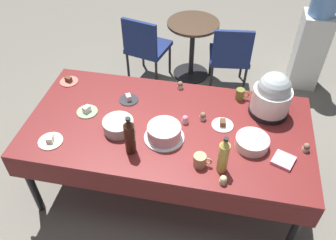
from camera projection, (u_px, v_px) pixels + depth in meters
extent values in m
plane|color=slate|center=(168.00, 183.00, 3.21)|extent=(9.00, 9.00, 0.00)
cube|color=maroon|center=(168.00, 127.00, 2.71)|extent=(2.20, 1.10, 0.04)
cylinder|color=black|center=(31.00, 183.00, 2.78)|extent=(0.06, 0.06, 0.71)
cylinder|color=black|center=(295.00, 229.00, 2.49)|extent=(0.06, 0.06, 0.71)
cylinder|color=black|center=(76.00, 107.00, 3.45)|extent=(0.06, 0.06, 0.71)
cylinder|color=black|center=(288.00, 136.00, 3.16)|extent=(0.06, 0.06, 0.71)
cube|color=maroon|center=(153.00, 192.00, 2.40)|extent=(2.20, 0.01, 0.18)
cube|color=maroon|center=(180.00, 94.00, 3.18)|extent=(2.20, 0.01, 0.18)
cylinder|color=silver|center=(165.00, 137.00, 2.59)|extent=(0.30, 0.30, 0.01)
cylinder|color=beige|center=(165.00, 132.00, 2.55)|extent=(0.25, 0.25, 0.10)
cylinder|color=silver|center=(165.00, 127.00, 2.52)|extent=(0.25, 0.25, 0.01)
cylinder|color=black|center=(268.00, 110.00, 2.79)|extent=(0.31, 0.31, 0.04)
cylinder|color=white|center=(271.00, 99.00, 2.71)|extent=(0.30, 0.30, 0.19)
sphere|color=#B2BCC1|center=(274.00, 88.00, 2.64)|extent=(0.26, 0.26, 0.26)
cylinder|color=#B2C6BC|center=(118.00, 125.00, 2.63)|extent=(0.23, 0.23, 0.09)
cylinder|color=silver|center=(252.00, 142.00, 2.51)|extent=(0.24, 0.24, 0.08)
cylinder|color=white|center=(222.00, 125.00, 2.69)|extent=(0.17, 0.17, 0.01)
cube|color=brown|center=(223.00, 123.00, 2.67)|extent=(0.05, 0.06, 0.04)
cylinder|color=#E07266|center=(69.00, 81.00, 3.10)|extent=(0.16, 0.16, 0.01)
cube|color=brown|center=(69.00, 79.00, 3.08)|extent=(0.07, 0.06, 0.04)
cylinder|color=#2D2D33|center=(129.00, 100.00, 2.91)|extent=(0.16, 0.16, 0.01)
cube|color=beige|center=(128.00, 97.00, 2.89)|extent=(0.06, 0.07, 0.05)
cylinder|color=#8CA87F|center=(87.00, 112.00, 2.81)|extent=(0.17, 0.17, 0.01)
cube|color=white|center=(87.00, 109.00, 2.79)|extent=(0.06, 0.07, 0.05)
cylinder|color=beige|center=(51.00, 141.00, 2.57)|extent=(0.18, 0.18, 0.01)
cube|color=white|center=(50.00, 139.00, 2.55)|extent=(0.06, 0.07, 0.04)
cylinder|color=beige|center=(203.00, 118.00, 2.74)|extent=(0.05, 0.05, 0.03)
sphere|color=brown|center=(203.00, 115.00, 2.72)|extent=(0.05, 0.05, 0.05)
cylinder|color=beige|center=(185.00, 121.00, 2.71)|extent=(0.05, 0.05, 0.03)
sphere|color=pink|center=(185.00, 118.00, 2.69)|extent=(0.05, 0.05, 0.05)
cylinder|color=beige|center=(223.00, 182.00, 2.29)|extent=(0.05, 0.05, 0.03)
sphere|color=beige|center=(223.00, 179.00, 2.27)|extent=(0.05, 0.05, 0.05)
cylinder|color=beige|center=(306.00, 149.00, 2.50)|extent=(0.05, 0.05, 0.03)
sphere|color=brown|center=(307.00, 146.00, 2.48)|extent=(0.05, 0.05, 0.05)
cylinder|color=beige|center=(180.00, 87.00, 3.03)|extent=(0.05, 0.05, 0.03)
sphere|color=brown|center=(180.00, 84.00, 3.01)|extent=(0.05, 0.05, 0.05)
cylinder|color=#33190F|center=(130.00, 139.00, 2.42)|extent=(0.08, 0.08, 0.25)
cone|color=#33190F|center=(128.00, 123.00, 2.32)|extent=(0.07, 0.07, 0.05)
cylinder|color=black|center=(128.00, 119.00, 2.29)|extent=(0.03, 0.03, 0.02)
cylinder|color=gold|center=(223.00, 158.00, 2.30)|extent=(0.07, 0.07, 0.24)
cone|color=gold|center=(226.00, 143.00, 2.20)|extent=(0.07, 0.07, 0.05)
cylinder|color=black|center=(226.00, 139.00, 2.18)|extent=(0.03, 0.03, 0.02)
cylinder|color=olive|center=(240.00, 94.00, 2.90)|extent=(0.07, 0.07, 0.10)
torus|color=olive|center=(246.00, 94.00, 2.89)|extent=(0.06, 0.01, 0.06)
cylinder|color=tan|center=(200.00, 160.00, 2.38)|extent=(0.09, 0.09, 0.09)
torus|color=tan|center=(208.00, 161.00, 2.37)|extent=(0.06, 0.01, 0.06)
cube|color=pink|center=(283.00, 160.00, 2.42)|extent=(0.18, 0.18, 0.02)
cube|color=navy|center=(149.00, 47.00, 4.13)|extent=(0.53, 0.53, 0.05)
cube|color=navy|center=(140.00, 38.00, 3.85)|extent=(0.42, 0.14, 0.40)
cylinder|color=black|center=(170.00, 59.00, 4.35)|extent=(0.04, 0.04, 0.40)
cylinder|color=black|center=(143.00, 52.00, 4.47)|extent=(0.04, 0.04, 0.40)
cylinder|color=black|center=(156.00, 75.00, 4.10)|extent=(0.04, 0.04, 0.40)
cylinder|color=black|center=(128.00, 67.00, 4.22)|extent=(0.04, 0.04, 0.40)
cube|color=navy|center=(229.00, 56.00, 4.00)|extent=(0.49, 0.49, 0.05)
cube|color=navy|center=(233.00, 48.00, 3.70)|extent=(0.42, 0.09, 0.40)
cylinder|color=black|center=(242.00, 64.00, 4.28)|extent=(0.03, 0.03, 0.40)
cylinder|color=black|center=(211.00, 62.00, 4.30)|extent=(0.03, 0.03, 0.40)
cylinder|color=black|center=(244.00, 82.00, 4.00)|extent=(0.03, 0.03, 0.40)
cylinder|color=black|center=(211.00, 81.00, 4.02)|extent=(0.03, 0.03, 0.40)
cylinder|color=#473323|center=(193.00, 23.00, 3.98)|extent=(0.60, 0.60, 0.03)
cylinder|color=black|center=(192.00, 50.00, 4.22)|extent=(0.06, 0.06, 0.67)
cylinder|color=black|center=(191.00, 73.00, 4.45)|extent=(0.44, 0.44, 0.02)
cube|color=silver|center=(309.00, 51.00, 4.03)|extent=(0.32, 0.32, 0.90)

